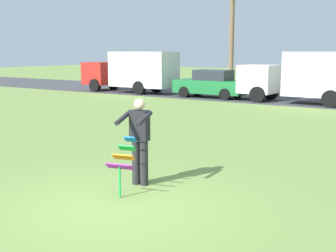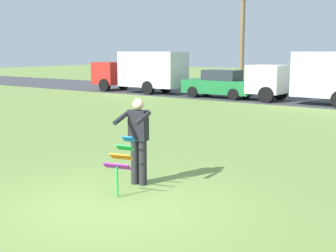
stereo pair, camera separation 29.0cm
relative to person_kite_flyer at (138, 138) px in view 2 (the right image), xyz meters
The scene contains 6 objects.
ground_plane 1.58m from the person_kite_flyer, 73.10° to the right, with size 120.00×120.00×0.00m, color olive.
person_kite_flyer is the anchor object (origin of this frame).
kite_held 0.72m from the person_kite_flyer, 78.37° to the right, with size 0.53×0.70×1.05m.
parked_truck_red_cab 20.19m from the person_kite_flyer, 128.57° to the left, with size 6.72×2.17×2.62m.
parked_car_green 17.22m from the person_kite_flyer, 113.58° to the left, with size 4.22×1.87×1.60m.
parked_truck_white_box 15.83m from the person_kite_flyer, 94.17° to the left, with size 6.72×2.17×2.62m.
Camera 2 is at (5.09, -5.40, 2.63)m, focal length 47.31 mm.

